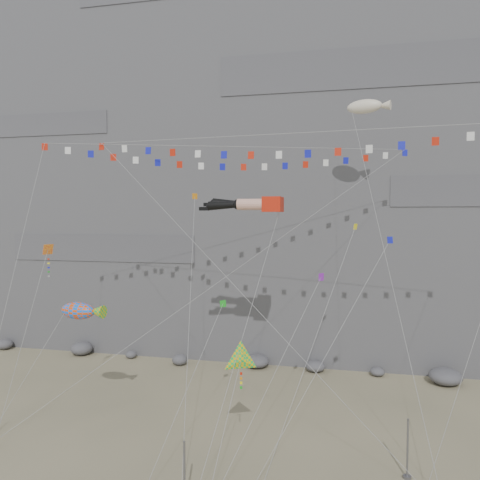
{
  "coord_description": "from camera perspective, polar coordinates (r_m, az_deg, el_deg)",
  "views": [
    {
      "loc": [
        8.65,
        -29.68,
        15.65
      ],
      "look_at": [
        0.03,
        9.0,
        13.57
      ],
      "focal_mm": 35.0,
      "sensor_mm": 36.0,
      "label": 1
    }
  ],
  "objects": [
    {
      "name": "small_kite_e",
      "position": [
        32.27,
        17.47,
        -0.67
      ],
      "size": [
        8.63,
        8.2,
        17.83
      ],
      "color": "#151ABC",
      "rests_on": "ground"
    },
    {
      "name": "blimp_windsock",
      "position": [
        42.59,
        14.93,
        15.36
      ],
      "size": [
        6.01,
        16.15,
        29.26
      ],
      "color": "#EFE1C4",
      "rests_on": "ground"
    },
    {
      "name": "flag_banner_lower",
      "position": [
        33.91,
        6.54,
        12.77
      ],
      "size": [
        30.92,
        7.14,
        24.03
      ],
      "color": "red",
      "rests_on": "ground"
    },
    {
      "name": "legs_kite",
      "position": [
        35.96,
        1.25,
        4.32
      ],
      "size": [
        6.39,
        13.61,
        20.8
      ],
      "rotation": [
        0.0,
        0.0,
        -0.01
      ],
      "color": "red",
      "rests_on": "ground"
    },
    {
      "name": "flag_banner_upper",
      "position": [
        39.2,
        -0.9,
        11.28
      ],
      "size": [
        28.42,
        18.16,
        28.78
      ],
      "color": "red",
      "rests_on": "ground"
    },
    {
      "name": "delta_kite",
      "position": [
        30.33,
        0.12,
        -14.42
      ],
      "size": [
        2.34,
        6.29,
        8.76
      ],
      "color": "#EDB40C",
      "rests_on": "ground"
    },
    {
      "name": "fish_windsock",
      "position": [
        37.28,
        -19.16,
        -8.15
      ],
      "size": [
        6.44,
        5.51,
        10.62
      ],
      "color": "#EF4B0C",
      "rests_on": "ground"
    },
    {
      "name": "small_kite_d",
      "position": [
        36.01,
        13.64,
        0.88
      ],
      "size": [
        5.89,
        12.77,
        19.87
      ],
      "color": "yellow",
      "rests_on": "ground"
    },
    {
      "name": "ground",
      "position": [
        34.65,
        -3.6,
        -23.85
      ],
      "size": [
        120.0,
        120.0,
        0.0
      ],
      "primitive_type": "plane",
      "color": "#988C69",
      "rests_on": "ground"
    },
    {
      "name": "cliff",
      "position": [
        62.98,
        4.62,
        11.53
      ],
      "size": [
        80.0,
        28.0,
        50.0
      ],
      "primitive_type": "cube",
      "color": "slate",
      "rests_on": "ground"
    },
    {
      "name": "harlequin_kite",
      "position": [
        37.94,
        -22.38,
        -1.16
      ],
      "size": [
        1.67,
        6.14,
        14.18
      ],
      "color": "red",
      "rests_on": "ground"
    },
    {
      "name": "anchor_pole_right",
      "position": [
        31.97,
        19.75,
        -22.82
      ],
      "size": [
        0.12,
        0.12,
        3.62
      ],
      "primitive_type": "cylinder",
      "color": "slate",
      "rests_on": "ground"
    },
    {
      "name": "talus_boulders",
      "position": [
        49.8,
        2.03,
        -14.59
      ],
      "size": [
        60.0,
        3.0,
        1.2
      ],
      "primitive_type": null,
      "color": "slate",
      "rests_on": "ground"
    },
    {
      "name": "anchor_pole_center",
      "position": [
        27.9,
        -6.79,
        -26.62
      ],
      "size": [
        0.12,
        0.12,
        3.73
      ],
      "primitive_type": "cylinder",
      "color": "slate",
      "rests_on": "ground"
    },
    {
      "name": "small_kite_a",
      "position": [
        39.54,
        -5.56,
        4.72
      ],
      "size": [
        4.34,
        14.66,
        22.52
      ],
      "color": "orange",
      "rests_on": "ground"
    },
    {
      "name": "small_kite_b",
      "position": [
        34.31,
        9.72,
        -4.77
      ],
      "size": [
        5.93,
        11.78,
        16.57
      ],
      "color": "purple",
      "rests_on": "ground"
    },
    {
      "name": "small_kite_c",
      "position": [
        34.21,
        -2.22,
        -8.09
      ],
      "size": [
        2.77,
        10.51,
        13.65
      ],
      "color": "green",
      "rests_on": "ground"
    }
  ]
}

